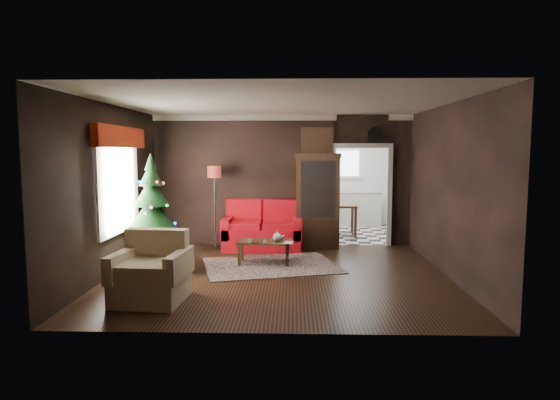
{
  "coord_description": "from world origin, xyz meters",
  "views": [
    {
      "loc": [
        0.24,
        -7.56,
        2.04
      ],
      "look_at": [
        0.0,
        0.9,
        1.15
      ],
      "focal_mm": 30.04,
      "sensor_mm": 36.0,
      "label": 1
    }
  ],
  "objects_px": {
    "wall_clock": "(374,135)",
    "loveseat": "(262,225)",
    "floor_lamp": "(215,209)",
    "coffee_table": "(264,252)",
    "teapot": "(277,237)",
    "armchair": "(151,268)",
    "kitchen_table": "(341,220)",
    "curio_cabinet": "(317,203)",
    "christmas_tree": "(152,209)"
  },
  "relations": [
    {
      "from": "christmas_tree",
      "to": "coffee_table",
      "type": "xyz_separation_m",
      "value": [
        1.88,
        0.49,
        -0.83
      ]
    },
    {
      "from": "armchair",
      "to": "kitchen_table",
      "type": "xyz_separation_m",
      "value": [
        3.09,
        5.1,
        -0.09
      ]
    },
    {
      "from": "wall_clock",
      "to": "loveseat",
      "type": "bearing_deg",
      "value": -170.34
    },
    {
      "from": "curio_cabinet",
      "to": "teapot",
      "type": "bearing_deg",
      "value": -116.93
    },
    {
      "from": "floor_lamp",
      "to": "kitchen_table",
      "type": "bearing_deg",
      "value": 30.09
    },
    {
      "from": "loveseat",
      "to": "floor_lamp",
      "type": "distance_m",
      "value": 1.05
    },
    {
      "from": "curio_cabinet",
      "to": "loveseat",
      "type": "bearing_deg",
      "value": -169.17
    },
    {
      "from": "curio_cabinet",
      "to": "coffee_table",
      "type": "height_order",
      "value": "curio_cabinet"
    },
    {
      "from": "loveseat",
      "to": "wall_clock",
      "type": "height_order",
      "value": "wall_clock"
    },
    {
      "from": "loveseat",
      "to": "teapot",
      "type": "height_order",
      "value": "loveseat"
    },
    {
      "from": "curio_cabinet",
      "to": "kitchen_table",
      "type": "xyz_separation_m",
      "value": [
        0.65,
        1.43,
        -0.57
      ]
    },
    {
      "from": "kitchen_table",
      "to": "teapot",
      "type": "bearing_deg",
      "value": -115.76
    },
    {
      "from": "coffee_table",
      "to": "teapot",
      "type": "relative_size",
      "value": 5.21
    },
    {
      "from": "teapot",
      "to": "kitchen_table",
      "type": "bearing_deg",
      "value": 64.24
    },
    {
      "from": "coffee_table",
      "to": "kitchen_table",
      "type": "height_order",
      "value": "kitchen_table"
    },
    {
      "from": "coffee_table",
      "to": "wall_clock",
      "type": "bearing_deg",
      "value": 36.84
    },
    {
      "from": "christmas_tree",
      "to": "loveseat",
      "type": "bearing_deg",
      "value": 45.06
    },
    {
      "from": "floor_lamp",
      "to": "armchair",
      "type": "bearing_deg",
      "value": -94.89
    },
    {
      "from": "wall_clock",
      "to": "christmas_tree",
      "type": "bearing_deg",
      "value": -152.21
    },
    {
      "from": "curio_cabinet",
      "to": "coffee_table",
      "type": "bearing_deg",
      "value": -124.71
    },
    {
      "from": "christmas_tree",
      "to": "wall_clock",
      "type": "height_order",
      "value": "wall_clock"
    },
    {
      "from": "loveseat",
      "to": "christmas_tree",
      "type": "relative_size",
      "value": 0.94
    },
    {
      "from": "coffee_table",
      "to": "loveseat",
      "type": "bearing_deg",
      "value": 95.11
    },
    {
      "from": "teapot",
      "to": "armchair",
      "type": "bearing_deg",
      "value": -128.04
    },
    {
      "from": "loveseat",
      "to": "teapot",
      "type": "relative_size",
      "value": 9.64
    },
    {
      "from": "christmas_tree",
      "to": "coffee_table",
      "type": "height_order",
      "value": "christmas_tree"
    },
    {
      "from": "loveseat",
      "to": "floor_lamp",
      "type": "bearing_deg",
      "value": 178.2
    },
    {
      "from": "curio_cabinet",
      "to": "kitchen_table",
      "type": "relative_size",
      "value": 2.53
    },
    {
      "from": "curio_cabinet",
      "to": "kitchen_table",
      "type": "distance_m",
      "value": 1.67
    },
    {
      "from": "curio_cabinet",
      "to": "coffee_table",
      "type": "xyz_separation_m",
      "value": [
        -1.04,
        -1.5,
        -0.73
      ]
    },
    {
      "from": "curio_cabinet",
      "to": "floor_lamp",
      "type": "xyz_separation_m",
      "value": [
        -2.14,
        -0.19,
        -0.12
      ]
    },
    {
      "from": "teapot",
      "to": "kitchen_table",
      "type": "height_order",
      "value": "kitchen_table"
    },
    {
      "from": "christmas_tree",
      "to": "wall_clock",
      "type": "bearing_deg",
      "value": 27.79
    },
    {
      "from": "curio_cabinet",
      "to": "kitchen_table",
      "type": "bearing_deg",
      "value": 65.56
    },
    {
      "from": "floor_lamp",
      "to": "kitchen_table",
      "type": "height_order",
      "value": "floor_lamp"
    },
    {
      "from": "curio_cabinet",
      "to": "armchair",
      "type": "distance_m",
      "value": 4.43
    },
    {
      "from": "curio_cabinet",
      "to": "christmas_tree",
      "type": "height_order",
      "value": "christmas_tree"
    },
    {
      "from": "coffee_table",
      "to": "christmas_tree",
      "type": "bearing_deg",
      "value": -165.27
    },
    {
      "from": "coffee_table",
      "to": "curio_cabinet",
      "type": "bearing_deg",
      "value": 55.29
    },
    {
      "from": "christmas_tree",
      "to": "wall_clock",
      "type": "xyz_separation_m",
      "value": [
        4.12,
        2.17,
        1.33
      ]
    },
    {
      "from": "curio_cabinet",
      "to": "coffee_table",
      "type": "distance_m",
      "value": 1.96
    },
    {
      "from": "floor_lamp",
      "to": "armchair",
      "type": "xyz_separation_m",
      "value": [
        -0.3,
        -3.48,
        -0.37
      ]
    },
    {
      "from": "christmas_tree",
      "to": "armchair",
      "type": "xyz_separation_m",
      "value": [
        0.47,
        -1.68,
        -0.59
      ]
    },
    {
      "from": "wall_clock",
      "to": "kitchen_table",
      "type": "distance_m",
      "value": 2.43
    },
    {
      "from": "wall_clock",
      "to": "teapot",
      "type": "bearing_deg",
      "value": -138.81
    },
    {
      "from": "teapot",
      "to": "kitchen_table",
      "type": "relative_size",
      "value": 0.24
    },
    {
      "from": "coffee_table",
      "to": "teapot",
      "type": "bearing_deg",
      "value": -16.43
    },
    {
      "from": "curio_cabinet",
      "to": "coffee_table",
      "type": "relative_size",
      "value": 2.07
    },
    {
      "from": "floor_lamp",
      "to": "christmas_tree",
      "type": "relative_size",
      "value": 1.0
    },
    {
      "from": "wall_clock",
      "to": "coffee_table",
      "type": "bearing_deg",
      "value": -143.16
    }
  ]
}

